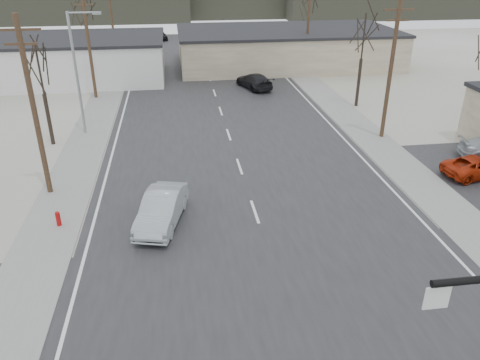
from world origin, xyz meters
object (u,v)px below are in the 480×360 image
Objects in this scene: sedan_crossing at (162,209)px; car_far_b at (160,35)px; car_parked_red at (478,166)px; fire_hydrant at (58,219)px; car_far_a at (254,81)px.

sedan_crossing reaches higher than car_far_b.
car_far_b reaches higher than car_parked_red.
car_parked_red is (20.31, -54.12, -0.09)m from car_far_b.
car_far_b reaches higher than fire_hydrant.
car_far_b is at bearing -90.52° from car_far_a.
car_far_a is 1.25× the size of car_far_b.
sedan_crossing reaches higher than car_far_a.
fire_hydrant is 0.17× the size of sedan_crossing.
fire_hydrant is 29.06m from car_far_a.
car_parked_red is (24.77, 2.56, 0.21)m from fire_hydrant.
fire_hydrant is 0.17× the size of car_far_a.
sedan_crossing is at bearing -104.37° from car_far_b.
car_far_a is at bearing 15.27° from car_parked_red.
sedan_crossing is 1.10× the size of car_parked_red.
car_far_a reaches higher than car_far_b.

